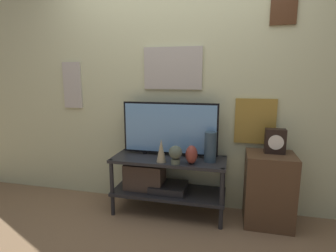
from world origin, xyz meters
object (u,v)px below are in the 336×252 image
at_px(vase_tall_ceramic, 210,147).
at_px(vase_urn_stoneware, 192,155).
at_px(television, 170,128).
at_px(decorative_bust, 176,154).
at_px(vase_slim_bronze, 161,150).
at_px(mantel_clock, 275,141).

xyz_separation_m(vase_tall_ceramic, vase_urn_stoneware, (-0.16, -0.10, -0.06)).
relative_size(television, decorative_bust, 5.56).
bearing_deg(vase_urn_stoneware, vase_slim_bronze, -176.50).
distance_m(vase_urn_stoneware, decorative_bust, 0.15).
height_order(vase_tall_ceramic, vase_urn_stoneware, vase_tall_ceramic).
relative_size(decorative_bust, mantel_clock, 0.77).
xyz_separation_m(television, decorative_bust, (0.12, -0.26, -0.18)).
bearing_deg(vase_urn_stoneware, vase_tall_ceramic, 31.48).
distance_m(television, vase_slim_bronze, 0.29).
height_order(vase_slim_bronze, decorative_bust, vase_slim_bronze).
bearing_deg(vase_tall_ceramic, vase_urn_stoneware, -148.52).
relative_size(vase_urn_stoneware, decorative_bust, 0.99).
distance_m(decorative_bust, mantel_clock, 0.93).
distance_m(television, mantel_clock, 1.01).
height_order(vase_slim_bronze, mantel_clock, mantel_clock).
xyz_separation_m(television, vase_slim_bronze, (-0.03, -0.23, -0.17)).
relative_size(television, mantel_clock, 4.29).
bearing_deg(mantel_clock, vase_tall_ceramic, -171.62).
bearing_deg(vase_tall_ceramic, mantel_clock, 8.38).
height_order(decorative_bust, mantel_clock, mantel_clock).
height_order(vase_slim_bronze, vase_urn_stoneware, vase_slim_bronze).
bearing_deg(decorative_bust, vase_tall_ceramic, 26.25).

